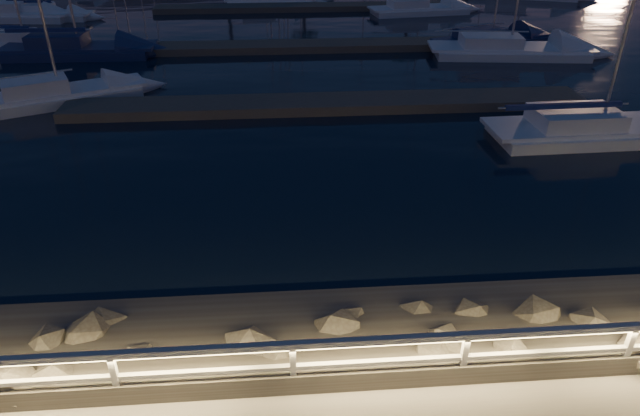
# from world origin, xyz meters

# --- Properties ---
(ground) EXTENTS (400.00, 400.00, 0.00)m
(ground) POSITION_xyz_m (0.00, 0.00, 0.00)
(ground) COLOR gray
(ground) RESTS_ON ground
(harbor_water) EXTENTS (400.00, 440.00, 0.60)m
(harbor_water) POSITION_xyz_m (0.00, 31.22, -0.97)
(harbor_water) COLOR black
(harbor_water) RESTS_ON ground
(guard_rail) EXTENTS (44.11, 0.12, 1.06)m
(guard_rail) POSITION_xyz_m (-0.07, -0.00, 0.77)
(guard_rail) COLOR silver
(guard_rail) RESTS_ON ground
(riprap) EXTENTS (33.43, 3.20, 1.52)m
(riprap) POSITION_xyz_m (0.83, 1.56, -0.23)
(riprap) COLOR #5E5A50
(riprap) RESTS_ON ground
(floating_docks) EXTENTS (22.00, 36.00, 0.40)m
(floating_docks) POSITION_xyz_m (0.00, 32.50, -0.40)
(floating_docks) COLOR #5F564F
(floating_docks) RESTS_ON ground
(sailboat_a) EXTENTS (7.28, 4.76, 12.20)m
(sailboat_a) POSITION_xyz_m (-11.71, 17.58, -0.16)
(sailboat_a) COLOR silver
(sailboat_a) RESTS_ON ground
(sailboat_c) EXTENTS (7.65, 4.37, 12.54)m
(sailboat_c) POSITION_xyz_m (10.53, 26.18, -0.20)
(sailboat_c) COLOR navy
(sailboat_c) RESTS_ON ground
(sailboat_d) EXTENTS (8.67, 2.87, 14.51)m
(sailboat_d) POSITION_xyz_m (9.73, 11.99, -0.18)
(sailboat_d) COLOR silver
(sailboat_d) RESTS_ON ground
(sailboat_e) EXTENTS (6.34, 2.58, 10.57)m
(sailboat_e) POSITION_xyz_m (-18.19, 35.99, -0.20)
(sailboat_e) COLOR silver
(sailboat_e) RESTS_ON ground
(sailboat_f) EXTENTS (8.31, 2.65, 14.06)m
(sailboat_f) POSITION_xyz_m (-13.16, 25.52, -0.14)
(sailboat_f) COLOR navy
(sailboat_f) RESTS_ON ground
(sailboat_g) EXTENTS (7.74, 3.28, 12.74)m
(sailboat_g) POSITION_xyz_m (8.42, 35.85, -0.19)
(sailboat_g) COLOR silver
(sailboat_g) RESTS_ON ground
(sailboat_h) EXTENTS (9.09, 3.67, 14.95)m
(sailboat_h) POSITION_xyz_m (10.63, 23.73, -0.17)
(sailboat_h) COLOR silver
(sailboat_h) RESTS_ON ground
(sailboat_i) EXTENTS (7.72, 3.11, 12.86)m
(sailboat_i) POSITION_xyz_m (-20.21, 35.71, -0.14)
(sailboat_i) COLOR silver
(sailboat_i) RESTS_ON ground
(sailboat_j) EXTENTS (7.33, 3.59, 12.05)m
(sailboat_j) POSITION_xyz_m (-16.62, 27.29, -0.19)
(sailboat_j) COLOR silver
(sailboat_j) RESTS_ON ground
(sailboat_n) EXTENTS (7.15, 2.22, 12.13)m
(sailboat_n) POSITION_xyz_m (-2.59, 40.23, -0.18)
(sailboat_n) COLOR silver
(sailboat_n) RESTS_ON ground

